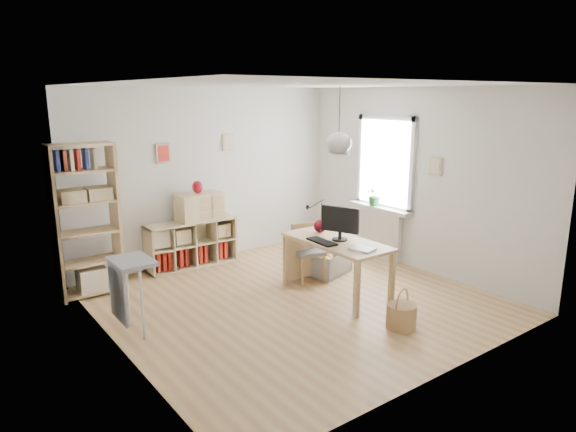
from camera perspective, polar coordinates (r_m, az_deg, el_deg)
ground at (r=6.70m, az=0.85°, el=-9.37°), size 4.50×4.50×0.00m
room_shell at (r=6.44m, az=5.66°, el=8.06°), size 4.50×4.50×4.50m
window_unit at (r=8.20m, az=10.80°, el=5.85°), size 0.07×1.16×1.46m
radiator at (r=8.39m, az=10.30°, el=-1.97°), size 0.10×0.80×0.80m
windowsill at (r=8.26m, az=10.18°, el=0.85°), size 0.22×1.20×0.06m
desk at (r=6.70m, az=5.40°, el=-3.46°), size 0.70×1.50×0.75m
cube_shelf at (r=8.05m, az=-10.91°, el=-3.41°), size 1.40×0.38×0.72m
tall_bookshelf at (r=7.08m, az=-21.63°, el=0.17°), size 0.80×0.38×2.00m
side_table at (r=5.85m, az=-17.48°, el=-6.45°), size 0.40×0.55×0.85m
chair at (r=7.33m, az=2.13°, el=-3.59°), size 0.47×0.47×0.79m
wicker_basket at (r=6.06m, az=12.48°, el=-10.69°), size 0.34×0.34×0.47m
storage_chest at (r=7.66m, az=4.12°, el=-4.67°), size 0.82×0.88×0.68m
monitor at (r=6.62m, az=5.82°, el=-0.62°), size 0.25×0.48×0.44m
keyboard at (r=6.56m, az=3.78°, el=-2.85°), size 0.20×0.46×0.02m
task_lamp at (r=7.08m, az=2.93°, el=0.46°), size 0.36×0.13×0.38m
yarn_ball at (r=7.02m, az=3.58°, el=-1.12°), size 0.17×0.17×0.17m
paper_tray at (r=6.29m, az=8.26°, el=-3.66°), size 0.28×0.32×0.03m
drawer_chest at (r=7.94m, az=-9.82°, el=1.06°), size 0.75×0.40×0.41m
red_vase at (r=7.87m, az=-10.02°, el=3.19°), size 0.16×0.16×0.19m
potted_plant at (r=8.27m, az=9.65°, el=2.31°), size 0.35×0.32×0.34m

